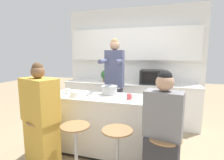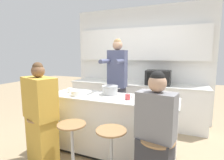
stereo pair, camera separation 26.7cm
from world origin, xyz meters
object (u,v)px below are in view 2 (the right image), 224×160
Objects in this scene: person_cooking at (117,89)px; coffee_cup_far at (70,90)px; bar_stool_center_left at (72,147)px; person_wrapped_blanket at (41,118)px; banana_bunch at (153,103)px; microwave at (158,78)px; coffee_cup_near at (128,97)px; person_seated_near at (155,143)px; kitchen_island at (110,125)px; bar_stool_leftmost at (42,138)px; cooking_pot at (110,90)px; bar_stool_center_right at (111,155)px; fruit_bowl at (77,93)px; potted_plant at (112,75)px.

person_cooking is 16.27× the size of coffee_cup_far.
person_cooking reaches higher than bar_stool_center_left.
person_wrapped_blanket is 8.36× the size of banana_bunch.
person_wrapped_blanket reaches higher than microwave.
banana_bunch is at bearing -16.38° from coffee_cup_near.
person_wrapped_blanket reaches higher than person_seated_near.
kitchen_island is 1.37× the size of person_wrapped_blanket.
bar_stool_center_left is at bearing -3.13° from bar_stool_leftmost.
cooking_pot is (-0.85, 0.77, 0.36)m from person_seated_near.
cooking_pot is (0.21, 0.78, 0.63)m from bar_stool_center_left.
bar_stool_center_right is 1.10m from fruit_bowl.
bar_stool_center_right is at bearing -96.96° from microwave.
bar_stool_leftmost is 0.49× the size of person_seated_near.
microwave is at bearing 56.48° from fruit_bowl.
person_seated_near is (1.60, -0.02, 0.27)m from bar_stool_leftmost.
potted_plant is at bearing 120.04° from coffee_cup_near.
kitchen_island is at bearing 164.04° from banana_bunch.
bar_stool_center_right is at bearing 0.05° from bar_stool_leftmost.
kitchen_island is at bearing 0.69° from coffee_cup_far.
coffee_cup_far is (-1.06, 0.08, -0.00)m from coffee_cup_near.
person_cooking is (-0.10, 0.56, 0.47)m from kitchen_island.
bar_stool_center_left is 2.47× the size of potted_plant.
bar_stool_leftmost is at bearing -123.71° from person_cooking.
banana_bunch is (0.78, -0.76, 0.02)m from person_cooking.
coffee_cup_far reaches higher than kitchen_island.
person_seated_near reaches higher than coffee_cup_far.
potted_plant is at bearing 127.44° from banana_bunch.
person_cooking reaches higher than banana_bunch.
bar_stool_center_left is 0.37× the size of person_cooking.
person_cooking is at bearing 79.70° from person_wrapped_blanket.
microwave reaches higher than coffee_cup_near.
kitchen_island is 1.02m from bar_stool_leftmost.
bar_stool_center_left is 1.10m from person_seated_near.
microwave is at bearing 77.21° from person_wrapped_blanket.
coffee_cup_far is (-1.02, 0.60, 0.60)m from bar_stool_center_right.
cooking_pot is at bearing 149.40° from coffee_cup_near.
kitchen_island is 5.81× the size of cooking_pot.
cooking_pot is (-0.06, 0.13, 0.54)m from kitchen_island.
person_cooking is at bearing 41.53° from coffee_cup_far.
coffee_cup_near reaches higher than bar_stool_leftmost.
person_seated_near is (0.79, -0.64, 0.18)m from kitchen_island.
person_cooking is 1.09m from banana_bunch.
banana_bunch is 0.34× the size of microwave.
bar_stool_center_left is (0.54, -0.03, 0.00)m from bar_stool_leftmost.
microwave is at bearing 56.87° from bar_stool_leftmost.
bar_stool_leftmost is 0.32m from person_wrapped_blanket.
person_cooking reaches higher than person_wrapped_blanket.
banana_bunch is at bearing -46.69° from person_cooking.
coffee_cup_far is at bearing 149.34° from bar_stool_center_right.
microwave is at bearing 108.40° from person_seated_near.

